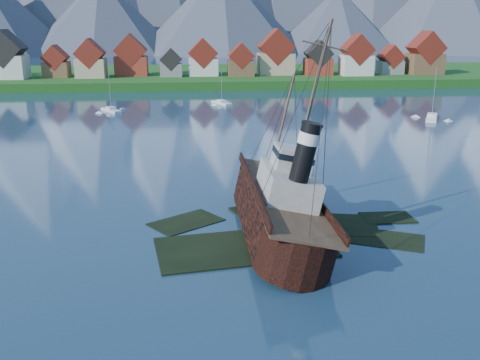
{
  "coord_description": "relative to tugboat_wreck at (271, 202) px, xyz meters",
  "views": [
    {
      "loc": [
        -8.51,
        -52.92,
        22.54
      ],
      "look_at": [
        -2.65,
        6.0,
        5.0
      ],
      "focal_mm": 40.0,
      "sensor_mm": 36.0,
      "label": 1
    }
  ],
  "objects": [
    {
      "name": "shore_bank",
      "position": [
        -0.63,
        166.72,
        -3.09
      ],
      "size": [
        600.0,
        80.0,
        3.2
      ],
      "primitive_type": "cube",
      "color": "#164212",
      "rests_on": "ground"
    },
    {
      "name": "sailboat_d",
      "position": [
        49.31,
        65.81,
        -2.8
      ],
      "size": [
        6.35,
        9.47,
        12.85
      ],
      "rotation": [
        0.0,
        0.0,
        -0.47
      ],
      "color": "silver",
      "rests_on": "ground"
    },
    {
      "name": "seawall",
      "position": [
        -0.63,
        128.72,
        -3.09
      ],
      "size": [
        600.0,
        2.5,
        2.0
      ],
      "primitive_type": "cube",
      "color": "#3F3D38",
      "rests_on": "ground"
    },
    {
      "name": "sailboat_c",
      "position": [
        -28.94,
        85.58,
        -2.85
      ],
      "size": [
        6.27,
        8.09,
        10.71
      ],
      "rotation": [
        0.0,
        0.0,
        0.58
      ],
      "color": "silver",
      "rests_on": "ground"
    },
    {
      "name": "sailboat_e",
      "position": [
        0.73,
        96.16,
        -2.87
      ],
      "size": [
        5.72,
        8.73,
        10.04
      ],
      "rotation": [
        0.0,
        0.0,
        0.45
      ],
      "color": "silver",
      "rests_on": "ground"
    },
    {
      "name": "town",
      "position": [
        -33.75,
        148.9,
        5.89
      ],
      "size": [
        250.96,
        16.69,
        17.3
      ],
      "color": "maroon",
      "rests_on": "ground"
    },
    {
      "name": "ground",
      "position": [
        -0.63,
        -3.28,
        -3.09
      ],
      "size": [
        1400.0,
        1400.0,
        0.0
      ],
      "primitive_type": "plane",
      "color": "#193146",
      "rests_on": "ground"
    },
    {
      "name": "shoal",
      "position": [
        1.15,
        -1.13,
        -3.44
      ],
      "size": [
        31.71,
        21.24,
        1.14
      ],
      "color": "black",
      "rests_on": "ground"
    },
    {
      "name": "tugboat_wreck",
      "position": [
        0.0,
        0.0,
        0.0
      ],
      "size": [
        7.22,
        31.11,
        24.66
      ],
      "rotation": [
        0.0,
        0.21,
        -0.0
      ],
      "color": "black",
      "rests_on": "ground"
    }
  ]
}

